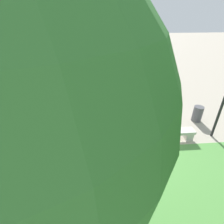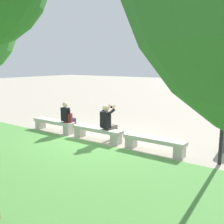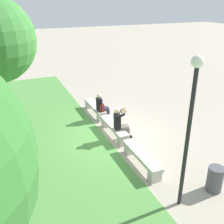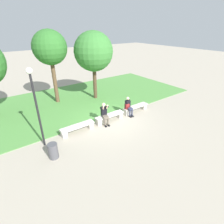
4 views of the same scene
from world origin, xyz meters
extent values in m
plane|color=#A89E8C|center=(0.00, 0.00, 0.00)|extent=(80.00, 80.00, 0.00)
cube|color=beige|center=(-2.23, 0.00, 0.39)|extent=(2.00, 0.40, 0.12)
cube|color=beige|center=(-3.05, 0.00, 0.17)|extent=(0.28, 0.34, 0.33)
cube|color=beige|center=(-1.41, 0.00, 0.17)|extent=(0.28, 0.34, 0.33)
cube|color=beige|center=(0.00, 0.00, 0.39)|extent=(2.00, 0.40, 0.12)
cube|color=beige|center=(-0.82, 0.00, 0.17)|extent=(0.28, 0.34, 0.33)
cube|color=beige|center=(0.82, 0.00, 0.17)|extent=(0.28, 0.34, 0.33)
cube|color=beige|center=(2.23, 0.00, 0.39)|extent=(2.00, 0.40, 0.12)
cube|color=beige|center=(1.41, 0.00, 0.17)|extent=(0.28, 0.34, 0.33)
cube|color=beige|center=(3.05, 0.00, 0.17)|extent=(0.28, 0.34, 0.33)
cube|color=black|center=(-0.60, -0.42, 0.03)|extent=(0.15, 0.26, 0.06)
cylinder|color=#6B6051|center=(-0.58, -0.35, 0.24)|extent=(0.11, 0.11, 0.42)
cube|color=black|center=(-0.40, -0.46, 0.03)|extent=(0.15, 0.26, 0.06)
cylinder|color=#6B6051|center=(-0.39, -0.39, 0.24)|extent=(0.11, 0.11, 0.42)
cube|color=#6B6051|center=(-0.45, -0.19, 0.51)|extent=(0.38, 0.47, 0.12)
cube|color=black|center=(-0.40, 0.04, 0.79)|extent=(0.38, 0.29, 0.56)
sphere|color=beige|center=(-0.40, 0.04, 1.21)|extent=(0.22, 0.22, 0.22)
cylinder|color=black|center=(-0.61, -0.02, 1.08)|extent=(0.15, 0.32, 0.21)
cylinder|color=beige|center=(-0.57, -0.17, 1.16)|extent=(0.13, 0.20, 0.27)
cylinder|color=black|center=(-0.23, -0.10, 1.08)|extent=(0.15, 0.32, 0.21)
cylinder|color=beige|center=(-0.33, -0.22, 1.16)|extent=(0.10, 0.19, 0.27)
cube|color=black|center=(-0.46, -0.25, 1.20)|extent=(0.15, 0.04, 0.08)
cube|color=black|center=(1.40, -0.41, 0.03)|extent=(0.11, 0.22, 0.06)
cylinder|color=#2D334C|center=(1.40, -0.36, 0.24)|extent=(0.10, 0.10, 0.42)
cube|color=black|center=(1.58, -0.42, 0.03)|extent=(0.11, 0.22, 0.06)
cylinder|color=#2D334C|center=(1.58, -0.36, 0.24)|extent=(0.10, 0.10, 0.42)
cube|color=#2D334C|center=(1.50, -0.18, 0.51)|extent=(0.30, 0.41, 0.12)
cube|color=black|center=(1.51, 0.04, 0.77)|extent=(0.33, 0.22, 0.52)
sphere|color=beige|center=(1.51, 0.04, 1.16)|extent=(0.20, 0.20, 0.20)
cylinder|color=black|center=(1.31, 0.03, 0.72)|extent=(0.08, 0.08, 0.48)
cylinder|color=black|center=(1.71, 0.01, 0.72)|extent=(0.08, 0.08, 0.48)
cube|color=maroon|center=(1.43, -0.01, 0.63)|extent=(0.28, 0.20, 0.36)
cube|color=maroon|center=(1.43, -0.12, 0.56)|extent=(0.20, 0.06, 0.16)
torus|color=black|center=(1.43, -0.01, 0.83)|extent=(0.10, 0.02, 0.10)
camera|label=1|loc=(0.57, 5.44, 4.58)|focal=28.00mm
camera|label=2|loc=(-5.62, 7.09, 2.69)|focal=42.00mm
camera|label=3|loc=(-8.41, 3.66, 5.02)|focal=42.00mm
camera|label=4|loc=(-5.64, -7.97, 5.50)|focal=28.00mm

